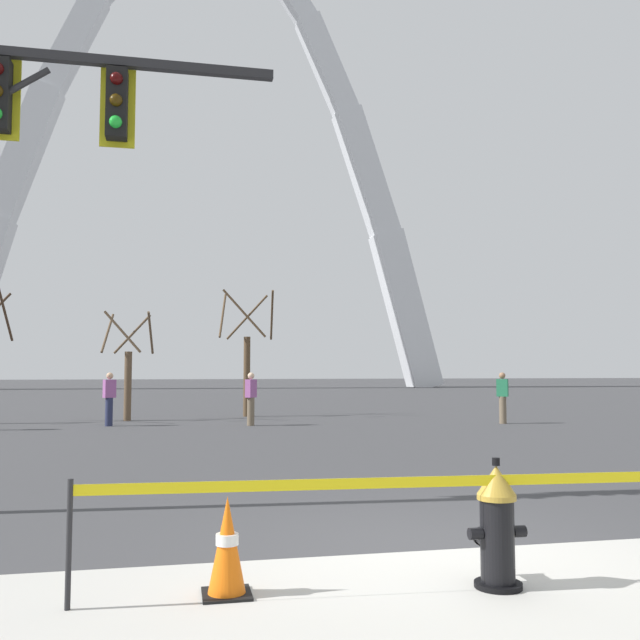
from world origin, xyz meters
TOP-DOWN VIEW (x-y plane):
  - ground_plane at (0.00, 0.00)m, footprint 240.00×240.00m
  - fire_hydrant at (0.11, -1.22)m, footprint 0.46×0.48m
  - caution_tape_barrier at (-0.36, -1.24)m, footprint 5.38×0.38m
  - traffic_cone_by_hydrant at (-1.93, -0.99)m, footprint 0.36×0.36m
  - monument_arch at (0.00, 57.86)m, footprint 46.15×2.83m
  - tree_left_mid at (-3.85, 17.40)m, footprint 1.66×1.67m
  - tree_center_left at (0.21, 18.68)m, footprint 2.07×2.08m
  - pedestrian_walking_left at (-4.23, 15.26)m, footprint 0.39×0.34m
  - pedestrian_walking_right at (-0.08, 14.58)m, footprint 0.38×0.39m
  - pedestrian_near_trees at (7.70, 13.73)m, footprint 0.39×0.36m

SIDE VIEW (x-z plane):
  - ground_plane at x=0.00m, z-range 0.00..0.00m
  - traffic_cone_by_hydrant at x=-1.93m, z-range -0.01..0.72m
  - fire_hydrant at x=0.11m, z-range -0.03..0.96m
  - caution_tape_barrier at x=-0.36m, z-range 0.18..1.08m
  - pedestrian_walking_left at x=-4.23m, z-range 0.02..1.61m
  - pedestrian_walking_right at x=-0.08m, z-range 0.02..1.61m
  - pedestrian_near_trees at x=7.70m, z-range 0.02..1.61m
  - tree_left_mid at x=-3.85m, z-range -0.20..3.38m
  - tree_center_left at x=0.21m, z-range -0.25..4.25m
  - monument_arch at x=0.00m, z-range -2.98..43.01m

